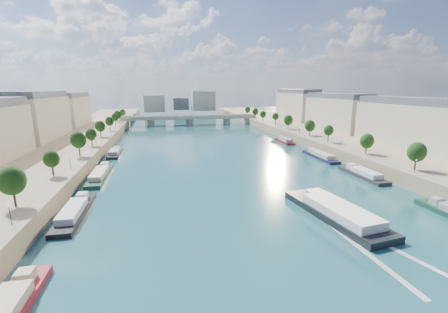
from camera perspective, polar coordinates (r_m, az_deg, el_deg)
name	(u,v)px	position (r m, az deg, el deg)	size (l,w,h in m)	color
ground	(216,157)	(135.72, -1.53, -0.14)	(700.00, 700.00, 0.00)	#0E2F3E
quay_left	(41,159)	(141.67, -31.54, -0.49)	(44.00, 520.00, 5.00)	#9E8460
quay_right	(358,146)	(163.84, 24.10, 1.89)	(44.00, 520.00, 5.00)	#9E8460
pave_left	(80,152)	(136.76, -25.75, 0.82)	(14.00, 520.00, 0.10)	gray
pave_right	(331,142)	(155.13, 19.67, 2.66)	(14.00, 520.00, 0.10)	gray
trees_left	(85,138)	(137.28, -24.97, 3.25)	(4.80, 268.80, 8.26)	#382B1E
trees_right	(318,128)	(161.86, 17.38, 5.18)	(4.80, 268.80, 8.26)	#382B1E
lamps_left	(85,150)	(125.64, -24.94, 1.20)	(0.36, 200.36, 4.28)	black
lamps_right	(318,135)	(156.69, 17.40, 3.94)	(0.36, 200.36, 4.28)	black
buildings_left	(13,122)	(155.47, -35.22, 5.32)	(16.00, 226.00, 23.20)	beige
buildings_right	(368,115)	(179.35, 25.68, 7.12)	(16.00, 226.00, 23.20)	beige
skyline	(184,102)	(350.99, -7.56, 10.23)	(79.00, 42.00, 22.00)	beige
bridge	(190,119)	(256.55, -6.55, 7.14)	(112.00, 12.00, 8.15)	#C1B79E
tour_barge	(336,212)	(78.61, 20.51, -9.95)	(13.16, 32.36, 4.27)	black
wake	(384,253)	(67.27, 28.13, -15.89)	(11.08, 26.01, 0.04)	silver
moored_barges_left	(75,212)	(83.80, -26.51, -9.39)	(5.00, 156.00, 3.60)	#1A263A
moored_barges_right	(371,178)	(113.86, 26.14, -3.64)	(5.00, 163.19, 3.60)	black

